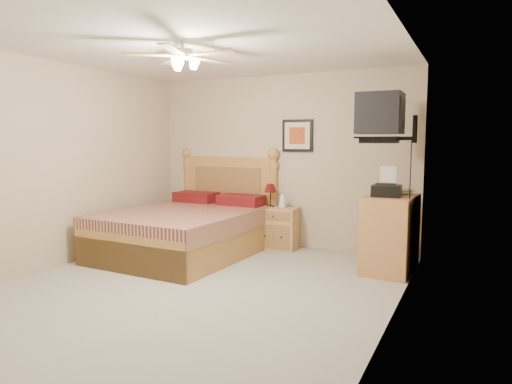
# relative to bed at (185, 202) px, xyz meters

# --- Properties ---
(floor) EXTENTS (4.50, 4.50, 0.00)m
(floor) POSITION_rel_bed_xyz_m (0.93, -1.12, -0.72)
(floor) COLOR #9F998F
(floor) RESTS_ON ground
(ceiling) EXTENTS (4.00, 4.50, 0.04)m
(ceiling) POSITION_rel_bed_xyz_m (0.93, -1.12, 1.78)
(ceiling) COLOR white
(ceiling) RESTS_ON ground
(wall_back) EXTENTS (4.00, 0.04, 2.50)m
(wall_back) POSITION_rel_bed_xyz_m (0.93, 1.13, 0.53)
(wall_back) COLOR #BCA98B
(wall_back) RESTS_ON ground
(wall_left) EXTENTS (0.04, 4.50, 2.50)m
(wall_left) POSITION_rel_bed_xyz_m (-1.07, -1.12, 0.53)
(wall_left) COLOR #BCA98B
(wall_left) RESTS_ON ground
(wall_right) EXTENTS (0.04, 4.50, 2.50)m
(wall_right) POSITION_rel_bed_xyz_m (2.93, -1.12, 0.53)
(wall_right) COLOR #BCA98B
(wall_right) RESTS_ON ground
(bed) EXTENTS (1.80, 2.30, 1.45)m
(bed) POSITION_rel_bed_xyz_m (0.00, 0.00, 0.00)
(bed) COLOR #B38440
(bed) RESTS_ON ground
(nightstand) EXTENTS (0.58, 0.46, 0.59)m
(nightstand) POSITION_rel_bed_xyz_m (1.00, 0.88, -0.43)
(nightstand) COLOR #B07B4B
(nightstand) RESTS_ON ground
(table_lamp) EXTENTS (0.23, 0.23, 0.34)m
(table_lamp) POSITION_rel_bed_xyz_m (0.86, 0.91, 0.04)
(table_lamp) COLOR #5E100F
(table_lamp) RESTS_ON nightstand
(lotion_bottle) EXTENTS (0.11, 0.11, 0.24)m
(lotion_bottle) POSITION_rel_bed_xyz_m (1.06, 0.88, -0.01)
(lotion_bottle) COLOR white
(lotion_bottle) RESTS_ON nightstand
(framed_picture) EXTENTS (0.46, 0.04, 0.46)m
(framed_picture) POSITION_rel_bed_xyz_m (1.20, 1.11, 0.90)
(framed_picture) COLOR black
(framed_picture) RESTS_ON wall_back
(dresser) EXTENTS (0.58, 0.80, 0.91)m
(dresser) POSITION_rel_bed_xyz_m (2.66, 0.35, -0.27)
(dresser) COLOR tan
(dresser) RESTS_ON ground
(fax_machine) EXTENTS (0.35, 0.36, 0.34)m
(fax_machine) POSITION_rel_bed_xyz_m (2.62, 0.24, 0.36)
(fax_machine) COLOR black
(fax_machine) RESTS_ON dresser
(magazine_lower) EXTENTS (0.21, 0.29, 0.03)m
(magazine_lower) POSITION_rel_bed_xyz_m (2.63, 0.62, 0.20)
(magazine_lower) COLOR #BFAF98
(magazine_lower) RESTS_ON dresser
(magazine_upper) EXTENTS (0.32, 0.35, 0.02)m
(magazine_upper) POSITION_rel_bed_xyz_m (2.64, 0.62, 0.22)
(magazine_upper) COLOR gray
(magazine_upper) RESTS_ON magazine_lower
(wall_tv) EXTENTS (0.56, 0.46, 0.58)m
(wall_tv) POSITION_rel_bed_xyz_m (2.68, 0.22, 1.09)
(wall_tv) COLOR black
(wall_tv) RESTS_ON wall_right
(ceiling_fan) EXTENTS (1.14, 1.14, 0.28)m
(ceiling_fan) POSITION_rel_bed_xyz_m (0.93, -1.32, 1.64)
(ceiling_fan) COLOR silver
(ceiling_fan) RESTS_ON ceiling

